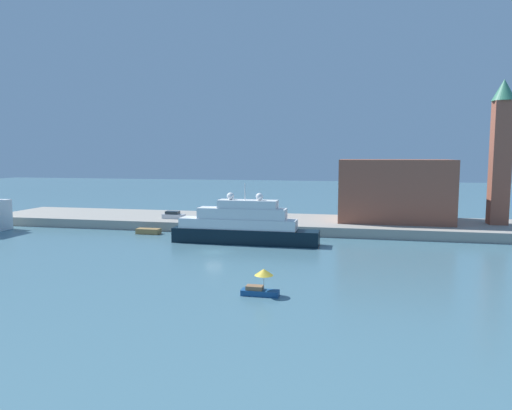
{
  "coord_description": "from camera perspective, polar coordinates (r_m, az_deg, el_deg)",
  "views": [
    {
      "loc": [
        20.77,
        -65.31,
        14.42
      ],
      "look_at": [
        5.19,
        6.0,
        6.6
      ],
      "focal_mm": 32.49,
      "sensor_mm": 36.0,
      "label": 1
    }
  ],
  "objects": [
    {
      "name": "person_figure",
      "position": [
        92.21,
        -7.16,
        -1.35
      ],
      "size": [
        0.36,
        0.36,
        1.55
      ],
      "color": "#4C4C4C",
      "rests_on": "quay_dock"
    },
    {
      "name": "work_barge",
      "position": [
        87.87,
        -13.1,
        -3.16
      ],
      "size": [
        4.37,
        1.83,
        0.99
      ],
      "primitive_type": "cube",
      "color": "olive",
      "rests_on": "ground"
    },
    {
      "name": "harbor_building",
      "position": [
        93.89,
        16.62,
        1.77
      ],
      "size": [
        20.8,
        14.13,
        11.85
      ],
      "primitive_type": "cube",
      "color": "#93513D",
      "rests_on": "quay_dock"
    },
    {
      "name": "large_yacht",
      "position": [
        76.05,
        -1.62,
        -2.62
      ],
      "size": [
        24.28,
        3.75,
        9.96
      ],
      "color": "black",
      "rests_on": "ground"
    },
    {
      "name": "small_motorboat",
      "position": [
        48.4,
        0.62,
        -9.66
      ],
      "size": [
        3.92,
        1.95,
        2.84
      ],
      "color": "navy",
      "rests_on": "ground"
    },
    {
      "name": "quay_dock",
      "position": [
        93.87,
        -0.59,
        -2.17
      ],
      "size": [
        110.0,
        18.45,
        1.79
      ],
      "primitive_type": "cube",
      "color": "gray",
      "rests_on": "ground"
    },
    {
      "name": "bell_tower",
      "position": [
        95.65,
        27.92,
        6.32
      ],
      "size": [
        4.08,
        4.08,
        26.24
      ],
      "color": "#93513D",
      "rests_on": "quay_dock"
    },
    {
      "name": "mooring_bollard",
      "position": [
        84.7,
        2.9,
        -2.24
      ],
      "size": [
        0.42,
        0.42,
        0.66
      ],
      "primitive_type": "cylinder",
      "color": "black",
      "rests_on": "quay_dock"
    },
    {
      "name": "ground",
      "position": [
        70.03,
        -5.23,
        -5.79
      ],
      "size": [
        400.0,
        400.0,
        0.0
      ],
      "primitive_type": "plane",
      "color": "slate"
    },
    {
      "name": "parked_car",
      "position": [
        94.58,
        -10.13,
        -1.26
      ],
      "size": [
        4.46,
        1.77,
        1.49
      ],
      "color": "silver",
      "rests_on": "quay_dock"
    }
  ]
}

